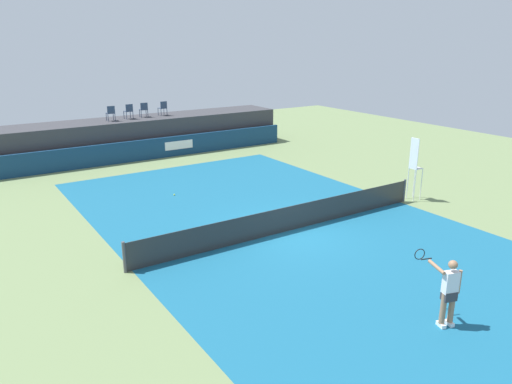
{
  "coord_description": "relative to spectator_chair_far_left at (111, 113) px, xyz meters",
  "views": [
    {
      "loc": [
        -10.21,
        -13.43,
        6.78
      ],
      "look_at": [
        -0.16,
        2.0,
        1.0
      ],
      "focal_mm": 34.33,
      "sensor_mm": 36.0,
      "label": 1
    }
  ],
  "objects": [
    {
      "name": "tennis_ball",
      "position": [
        -0.03,
        -8.7,
        -2.66
      ],
      "size": [
        0.07,
        0.07,
        0.07
      ],
      "primitive_type": "sphere",
      "color": "#D8EA33",
      "rests_on": "court_inner"
    },
    {
      "name": "sponsor_wall",
      "position": [
        1.78,
        -1.46,
        -2.09
      ],
      "size": [
        18.0,
        0.22,
        1.2
      ],
      "color": "navy",
      "rests_on": "ground"
    },
    {
      "name": "spectator_chair_far_left",
      "position": [
        0.0,
        0.0,
        0.0
      ],
      "size": [
        0.46,
        0.46,
        0.89
      ],
      "color": "#2D3D56",
      "rests_on": "spectator_platform"
    },
    {
      "name": "net_post_far",
      "position": [
        7.97,
        -14.96,
        -2.19
      ],
      "size": [
        0.1,
        0.1,
        1.0
      ],
      "primitive_type": "cylinder",
      "color": "#4C4C51",
      "rests_on": "ground"
    },
    {
      "name": "ground_plane",
      "position": [
        1.77,
        -11.96,
        -2.69
      ],
      "size": [
        48.0,
        48.0,
        0.0
      ],
      "primitive_type": "plane",
      "color": "#6B7F51"
    },
    {
      "name": "net_post_near",
      "position": [
        -4.43,
        -14.96,
        -2.19
      ],
      "size": [
        0.1,
        0.1,
        1.0
      ],
      "primitive_type": "cylinder",
      "color": "#4C4C51",
      "rests_on": "ground"
    },
    {
      "name": "court_inner",
      "position": [
        1.77,
        -14.96,
        -2.69
      ],
      "size": [
        12.0,
        22.0,
        0.0
      ],
      "primitive_type": "cube",
      "color": "#16597A",
      "rests_on": "ground"
    },
    {
      "name": "spectator_chair_left",
      "position": [
        1.14,
        0.2,
        0.0
      ],
      "size": [
        0.47,
        0.47,
        0.89
      ],
      "color": "#2D3D56",
      "rests_on": "spectator_platform"
    },
    {
      "name": "spectator_platform",
      "position": [
        1.77,
        0.34,
        -1.59
      ],
      "size": [
        18.0,
        2.8,
        2.2
      ],
      "primitive_type": "cube",
      "color": "#38383D",
      "rests_on": "ground"
    },
    {
      "name": "umpire_chair",
      "position": [
        8.5,
        -14.95,
        -1.11
      ],
      "size": [
        0.46,
        0.46,
        2.76
      ],
      "color": "white",
      "rests_on": "ground"
    },
    {
      "name": "tennis_net",
      "position": [
        1.77,
        -14.96,
        -2.22
      ],
      "size": [
        12.4,
        0.02,
        0.95
      ],
      "primitive_type": "cube",
      "color": "#2D2D2D",
      "rests_on": "ground"
    },
    {
      "name": "tennis_player",
      "position": [
        1.24,
        -22.07,
        -1.73
      ],
      "size": [
        0.56,
        1.24,
        1.77
      ],
      "color": "white",
      "rests_on": "court_inner"
    },
    {
      "name": "spectator_chair_center",
      "position": [
        2.15,
        0.39,
        0.0
      ],
      "size": [
        0.48,
        0.48,
        0.89
      ],
      "color": "#2D3D56",
      "rests_on": "spectator_platform"
    },
    {
      "name": "spectator_chair_right",
      "position": [
        3.38,
        0.37,
        0.0
      ],
      "size": [
        0.48,
        0.48,
        0.89
      ],
      "color": "#2D3D56",
      "rests_on": "spectator_platform"
    }
  ]
}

